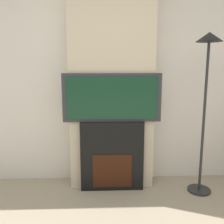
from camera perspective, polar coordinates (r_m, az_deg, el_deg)
name	(u,v)px	position (r m, az deg, el deg)	size (l,w,h in m)	color
wall_back	(111,75)	(3.15, -0.23, 8.39)	(6.00, 0.06, 2.70)	silver
chimney_breast	(112,76)	(2.97, -0.11, 8.27)	(0.99, 0.30, 2.70)	beige
fireplace	(112,156)	(3.01, 0.00, -9.95)	(0.74, 0.15, 0.83)	black
television	(112,98)	(2.84, 0.00, 3.28)	(1.13, 0.07, 0.55)	#2D2D33
floor_lamp	(207,75)	(2.94, 20.85, 7.96)	(0.28, 0.28, 1.82)	#262628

